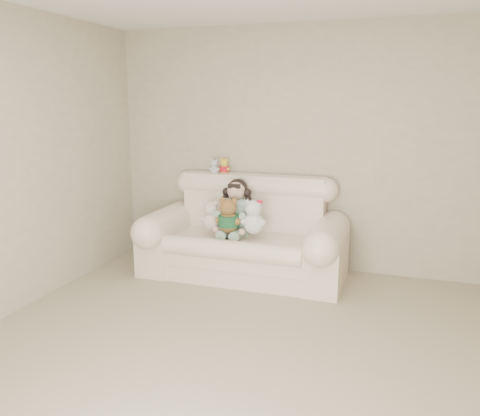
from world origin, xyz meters
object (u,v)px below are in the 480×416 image
sofa (243,228)px  brown_teddy (229,212)px  cream_teddy (211,212)px  seated_child (237,207)px  white_cat (254,213)px

sofa → brown_teddy: bearing=-126.0°
sofa → cream_teddy: 0.37m
sofa → seated_child: 0.24m
sofa → white_cat: bearing=-36.5°
sofa → cream_teddy: size_ratio=5.70×
sofa → seated_child: size_ratio=3.49×
sofa → white_cat: (0.15, -0.11, 0.20)m
sofa → white_cat: size_ratio=4.99×
brown_teddy → cream_teddy: bearing=166.8°
sofa → cream_teddy: sofa is taller
seated_child → cream_teddy: (-0.22, -0.19, -0.04)m
brown_teddy → white_cat: (0.25, 0.04, -0.00)m
cream_teddy → sofa: bearing=9.9°
cream_teddy → white_cat: bearing=-9.3°
brown_teddy → white_cat: 0.26m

